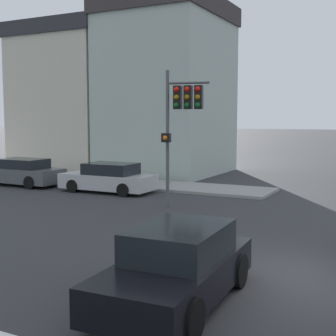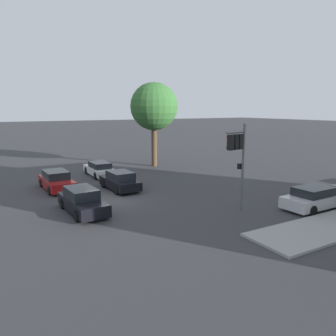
{
  "view_description": "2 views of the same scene",
  "coord_description": "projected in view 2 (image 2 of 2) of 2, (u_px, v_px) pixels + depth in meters",
  "views": [
    {
      "loc": [
        -10.25,
        -1.85,
        3.47
      ],
      "look_at": [
        3.2,
        5.05,
        1.88
      ],
      "focal_mm": 50.0,
      "sensor_mm": 36.0,
      "label": 1
    },
    {
      "loc": [
        20.75,
        -7.2,
        6.23
      ],
      "look_at": [
        1.26,
        4.02,
        2.12
      ],
      "focal_mm": 35.0,
      "sensor_mm": 36.0,
      "label": 2
    }
  ],
  "objects": [
    {
      "name": "ground_plane",
      "position": [
        108.0,
        201.0,
        22.34
      ],
      "size": [
        300.0,
        300.0,
        0.0
      ],
      "primitive_type": "plane",
      "color": "#333335"
    },
    {
      "name": "street_tree",
      "position": [
        154.0,
        107.0,
        34.76
      ],
      "size": [
        5.05,
        5.05,
        8.95
      ],
      "color": "#4C3823",
      "rests_on": "ground_plane"
    },
    {
      "name": "traffic_signal",
      "position": [
        237.0,
        149.0,
        19.37
      ],
      "size": [
        0.81,
        1.79,
        5.34
      ],
      "rotation": [
        0.0,
        0.0,
        3.33
      ],
      "color": "#515456",
      "rests_on": "ground_plane"
    },
    {
      "name": "crossing_car_0",
      "position": [
        100.0,
        169.0,
        30.58
      ],
      "size": [
        4.72,
        1.85,
        1.32
      ],
      "rotation": [
        0.0,
        0.0,
        3.14
      ],
      "color": "silver",
      "rests_on": "ground_plane"
    },
    {
      "name": "crossing_car_1",
      "position": [
        120.0,
        181.0,
        25.32
      ],
      "size": [
        4.29,
        2.02,
        1.45
      ],
      "rotation": [
        0.0,
        0.0,
        3.18
      ],
      "color": "black",
      "rests_on": "ground_plane"
    },
    {
      "name": "crossing_car_2",
      "position": [
        82.0,
        201.0,
        19.83
      ],
      "size": [
        4.78,
        2.07,
        1.48
      ],
      "rotation": [
        0.0,
        0.0,
        0.06
      ],
      "color": "black",
      "rests_on": "ground_plane"
    },
    {
      "name": "crossing_car_3",
      "position": [
        57.0,
        181.0,
        25.53
      ],
      "size": [
        4.85,
        2.1,
        1.44
      ],
      "rotation": [
        0.0,
        0.0,
        0.04
      ],
      "color": "maroon",
      "rests_on": "ground_plane"
    },
    {
      "name": "parked_car_0",
      "position": [
        314.0,
        198.0,
        20.6
      ],
      "size": [
        2.04,
        4.55,
        1.39
      ],
      "rotation": [
        0.0,
        0.0,
        1.59
      ],
      "color": "#B7B7BC",
      "rests_on": "ground_plane"
    }
  ]
}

